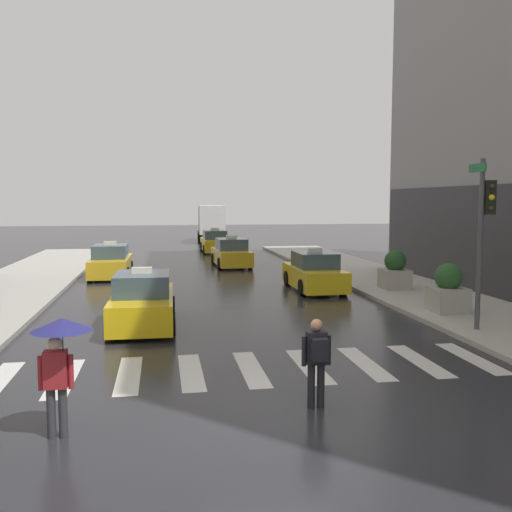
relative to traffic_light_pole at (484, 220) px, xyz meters
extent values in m
plane|color=#26262B|center=(-6.96, -5.25, -3.26)|extent=(160.00, 160.00, 0.00)
cube|color=silver|center=(-11.01, -2.25, -3.25)|extent=(0.50, 2.80, 0.01)
cube|color=silver|center=(-9.66, -2.25, -3.25)|extent=(0.50, 2.80, 0.01)
cube|color=silver|center=(-8.31, -2.25, -3.25)|extent=(0.50, 2.80, 0.01)
cube|color=silver|center=(-6.96, -2.25, -3.25)|extent=(0.50, 2.80, 0.01)
cube|color=silver|center=(-5.61, -2.25, -3.25)|extent=(0.50, 2.80, 0.01)
cube|color=silver|center=(-4.26, -2.25, -3.25)|extent=(0.50, 2.80, 0.01)
cube|color=silver|center=(-2.91, -2.25, -3.25)|extent=(0.50, 2.80, 0.01)
cube|color=silver|center=(-1.56, -2.25, -3.25)|extent=(0.50, 2.80, 0.01)
cylinder|color=#47474C|center=(-0.10, 0.00, -0.71)|extent=(0.14, 0.14, 4.80)
cube|color=black|center=(0.12, 0.00, 0.62)|extent=(0.30, 0.26, 0.95)
sphere|color=#28231E|center=(0.12, -0.14, 0.92)|extent=(0.17, 0.17, 0.17)
sphere|color=yellow|center=(0.12, -0.14, 0.62)|extent=(0.17, 0.17, 0.17)
sphere|color=#28231E|center=(0.12, -0.14, 0.32)|extent=(0.17, 0.17, 0.17)
cube|color=#196638|center=(-0.15, 0.18, 1.44)|extent=(0.04, 0.84, 0.24)
cube|color=yellow|center=(-9.50, 2.68, -2.70)|extent=(1.88, 4.53, 0.84)
cube|color=#384C5B|center=(-9.50, 2.58, -1.96)|extent=(1.64, 2.13, 0.64)
cube|color=silver|center=(-9.50, 2.58, -1.55)|extent=(0.60, 0.25, 0.18)
cylinder|color=black|center=(-10.33, 4.04, -2.93)|extent=(0.23, 0.66, 0.66)
cylinder|color=black|center=(-8.62, 4.01, -2.93)|extent=(0.23, 0.66, 0.66)
cylinder|color=black|center=(-10.38, 1.34, -2.93)|extent=(0.23, 0.66, 0.66)
cylinder|color=black|center=(-8.67, 1.31, -2.93)|extent=(0.23, 0.66, 0.66)
cube|color=#F2EAB2|center=(-10.09, 4.96, -2.65)|extent=(0.20, 0.04, 0.14)
cube|color=#F2EAB2|center=(-8.83, 4.94, -2.65)|extent=(0.20, 0.04, 0.14)
cube|color=yellow|center=(-2.53, 8.57, -2.70)|extent=(1.81, 4.50, 0.84)
cube|color=#384C5B|center=(-2.53, 8.47, -1.96)|extent=(1.60, 2.10, 0.64)
cube|color=silver|center=(-2.53, 8.47, -1.55)|extent=(0.60, 0.24, 0.18)
cylinder|color=black|center=(-3.39, 9.93, -2.93)|extent=(0.22, 0.66, 0.66)
cylinder|color=black|center=(-1.68, 9.92, -2.93)|extent=(0.22, 0.66, 0.66)
cylinder|color=black|center=(-3.39, 7.23, -2.93)|extent=(0.22, 0.66, 0.66)
cylinder|color=black|center=(-1.68, 7.22, -2.93)|extent=(0.22, 0.66, 0.66)
cube|color=#F2EAB2|center=(-3.16, 10.85, -2.65)|extent=(0.20, 0.04, 0.14)
cube|color=#F2EAB2|center=(-1.90, 10.84, -2.65)|extent=(0.20, 0.04, 0.14)
cube|color=gold|center=(-11.40, 14.16, -2.70)|extent=(1.88, 4.53, 0.84)
cube|color=#384C5B|center=(-11.41, 14.06, -1.96)|extent=(1.64, 2.13, 0.64)
cube|color=silver|center=(-11.41, 14.06, -1.55)|extent=(0.60, 0.25, 0.18)
cylinder|color=black|center=(-12.24, 15.52, -2.93)|extent=(0.23, 0.66, 0.66)
cylinder|color=black|center=(-10.53, 15.49, -2.93)|extent=(0.23, 0.66, 0.66)
cylinder|color=black|center=(-12.28, 12.82, -2.93)|extent=(0.23, 0.66, 0.66)
cylinder|color=black|center=(-10.57, 12.79, -2.93)|extent=(0.23, 0.66, 0.66)
cube|color=#F2EAB2|center=(-12.00, 16.44, -2.65)|extent=(0.20, 0.04, 0.14)
cube|color=#F2EAB2|center=(-10.74, 16.42, -2.65)|extent=(0.20, 0.04, 0.14)
cube|color=gold|center=(-4.95, 17.82, -2.70)|extent=(1.97, 4.57, 0.84)
cube|color=#384C5B|center=(-4.94, 17.72, -1.96)|extent=(1.68, 2.16, 0.64)
cube|color=silver|center=(-4.94, 17.72, -1.55)|extent=(0.61, 0.26, 0.18)
cylinder|color=black|center=(-5.85, 19.14, -2.93)|extent=(0.24, 0.67, 0.66)
cylinder|color=black|center=(-4.14, 19.20, -2.93)|extent=(0.24, 0.67, 0.66)
cylinder|color=black|center=(-5.75, 16.44, -2.93)|extent=(0.24, 0.67, 0.66)
cylinder|color=black|center=(-4.04, 16.50, -2.93)|extent=(0.24, 0.67, 0.66)
cube|color=#F2EAB2|center=(-5.66, 20.06, -2.65)|extent=(0.20, 0.05, 0.14)
cube|color=#F2EAB2|center=(-4.40, 20.11, -2.65)|extent=(0.20, 0.05, 0.14)
cube|color=yellow|center=(-5.05, 27.01, -2.70)|extent=(1.82, 4.51, 0.84)
cube|color=#384C5B|center=(-5.05, 26.91, -1.96)|extent=(1.61, 2.11, 0.64)
cube|color=silver|center=(-5.05, 26.91, -1.55)|extent=(0.60, 0.24, 0.18)
cylinder|color=black|center=(-5.91, 28.36, -2.93)|extent=(0.22, 0.66, 0.66)
cylinder|color=black|center=(-4.20, 28.37, -2.93)|extent=(0.22, 0.66, 0.66)
cylinder|color=black|center=(-5.89, 25.66, -2.93)|extent=(0.22, 0.66, 0.66)
cylinder|color=black|center=(-4.18, 25.67, -2.93)|extent=(0.22, 0.66, 0.66)
cube|color=#F2EAB2|center=(-5.69, 29.28, -2.65)|extent=(0.20, 0.04, 0.14)
cube|color=#F2EAB2|center=(-4.43, 29.29, -2.65)|extent=(0.20, 0.04, 0.14)
cube|color=#2D2D2D|center=(-4.42, 37.34, -2.61)|extent=(2.06, 6.67, 0.40)
cube|color=silver|center=(-4.29, 40.64, -1.36)|extent=(2.17, 1.88, 2.10)
cube|color=#384C5B|center=(-4.26, 41.56, -0.99)|extent=(1.89, 0.12, 0.95)
cube|color=silver|center=(-4.46, 36.44, -1.16)|extent=(2.39, 4.88, 2.50)
cylinder|color=black|center=(-5.30, 40.48, -2.81)|extent=(0.32, 0.91, 0.90)
cylinder|color=black|center=(-3.30, 40.40, -2.81)|extent=(0.32, 0.91, 0.90)
cylinder|color=black|center=(-5.48, 35.95, -2.81)|extent=(0.32, 0.91, 0.90)
cylinder|color=black|center=(-3.48, 35.87, -2.81)|extent=(0.32, 0.91, 0.90)
cylinder|color=#333338|center=(-10.69, -5.42, -2.85)|extent=(0.14, 0.14, 0.82)
cylinder|color=#333338|center=(-10.51, -5.42, -2.85)|extent=(0.14, 0.14, 0.82)
cube|color=maroon|center=(-10.60, -5.42, -2.14)|extent=(0.36, 0.24, 0.60)
sphere|color=beige|center=(-10.60, -5.42, -1.72)|extent=(0.22, 0.22, 0.22)
cylinder|color=maroon|center=(-10.83, -5.42, -2.19)|extent=(0.09, 0.09, 0.55)
cylinder|color=maroon|center=(-10.37, -5.42, -2.19)|extent=(0.09, 0.09, 0.55)
cylinder|color=#4C4C4C|center=(-10.48, -5.42, -1.84)|extent=(0.02, 0.02, 1.00)
cone|color=navy|center=(-10.48, -5.42, -1.42)|extent=(0.96, 0.96, 0.20)
cylinder|color=black|center=(-6.25, -4.82, -2.85)|extent=(0.14, 0.14, 0.82)
cylinder|color=black|center=(-6.07, -4.82, -2.85)|extent=(0.14, 0.14, 0.82)
cube|color=black|center=(-6.16, -4.82, -2.14)|extent=(0.36, 0.24, 0.60)
sphere|color=#9E7051|center=(-6.16, -4.82, -1.72)|extent=(0.22, 0.22, 0.22)
cylinder|color=black|center=(-6.39, -4.82, -2.19)|extent=(0.09, 0.09, 0.55)
cylinder|color=black|center=(-5.93, -4.82, -2.19)|extent=(0.09, 0.09, 0.55)
cube|color=black|center=(-6.16, -5.04, -2.12)|extent=(0.28, 0.18, 0.40)
cube|color=#A8A399|center=(0.34, 2.50, -2.71)|extent=(1.10, 1.10, 0.80)
sphere|color=#285628|center=(0.34, 2.50, -1.96)|extent=(0.90, 0.90, 0.90)
cube|color=#A8A399|center=(0.63, 7.47, -2.71)|extent=(1.10, 1.10, 0.80)
sphere|color=#234C23|center=(0.63, 7.47, -1.96)|extent=(0.90, 0.90, 0.90)
camera|label=1|loc=(-8.91, -14.60, 0.53)|focal=39.83mm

